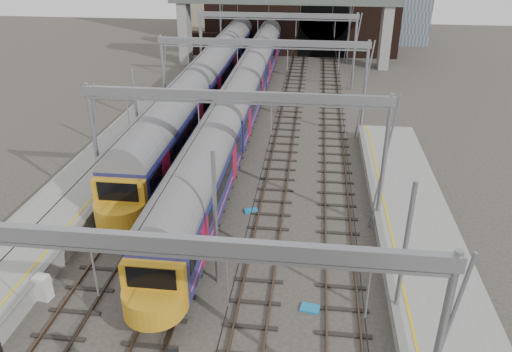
# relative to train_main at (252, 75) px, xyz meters

# --- Properties ---
(ground) EXTENTS (160.00, 160.00, 0.00)m
(ground) POSITION_rel_train_main_xyz_m (2.00, -31.17, -2.51)
(ground) COLOR #38332D
(ground) RESTS_ON ground
(platform_left) EXTENTS (4.32, 55.00, 1.12)m
(platform_left) POSITION_rel_train_main_xyz_m (-8.18, -28.67, -1.95)
(platform_left) COLOR gray
(platform_left) RESTS_ON ground
(platform_right) EXTENTS (4.32, 47.00, 1.12)m
(platform_right) POSITION_rel_train_main_xyz_m (12.18, -32.67, -1.95)
(platform_right) COLOR gray
(platform_right) RESTS_ON ground
(tracks) EXTENTS (14.40, 80.00, 0.22)m
(tracks) POSITION_rel_train_main_xyz_m (2.00, -16.17, -2.49)
(tracks) COLOR #4C3828
(tracks) RESTS_ON ground
(overhead_line) EXTENTS (16.80, 80.00, 8.00)m
(overhead_line) POSITION_rel_train_main_xyz_m (2.00, -9.68, 4.06)
(overhead_line) COLOR gray
(overhead_line) RESTS_ON ground
(retaining_wall) EXTENTS (28.00, 2.75, 9.00)m
(retaining_wall) POSITION_rel_train_main_xyz_m (3.40, 20.77, 1.82)
(retaining_wall) COLOR black
(retaining_wall) RESTS_ON ground
(overbridge) EXTENTS (28.00, 3.00, 9.25)m
(overbridge) POSITION_rel_train_main_xyz_m (2.00, 14.83, 4.76)
(overbridge) COLOR gray
(overbridge) RESTS_ON ground
(train_main) EXTENTS (2.83, 65.50, 4.86)m
(train_main) POSITION_rel_train_main_xyz_m (0.00, 0.00, 0.00)
(train_main) COLOR black
(train_main) RESTS_ON ground
(train_second) EXTENTS (3.04, 52.65, 5.15)m
(train_second) POSITION_rel_train_main_xyz_m (-4.00, 0.40, 0.12)
(train_second) COLOR black
(train_second) RESTS_ON ground
(relay_cabinet) EXTENTS (0.73, 0.64, 1.28)m
(relay_cabinet) POSITION_rel_train_main_xyz_m (-5.80, -31.41, -1.87)
(relay_cabinet) COLOR silver
(relay_cabinet) RESTS_ON ground
(equip_cover_a) EXTENTS (1.04, 0.90, 0.10)m
(equip_cover_a) POSITION_rel_train_main_xyz_m (2.13, -26.55, -2.46)
(equip_cover_a) COLOR #1775B0
(equip_cover_a) RESTS_ON ground
(equip_cover_b) EXTENTS (0.95, 0.79, 0.10)m
(equip_cover_b) POSITION_rel_train_main_xyz_m (2.75, -22.27, -2.46)
(equip_cover_b) COLOR #1775B0
(equip_cover_b) RESTS_ON ground
(equip_cover_c) EXTENTS (0.94, 0.73, 0.10)m
(equip_cover_c) POSITION_rel_train_main_xyz_m (6.54, -30.68, -2.46)
(equip_cover_c) COLOR #1775B0
(equip_cover_c) RESTS_ON ground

